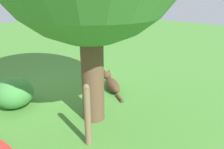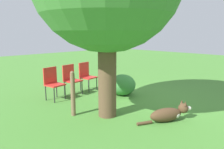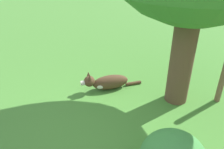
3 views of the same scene
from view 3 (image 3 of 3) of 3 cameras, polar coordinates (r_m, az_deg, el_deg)
ground_plane at (r=3.59m, az=5.10°, el=-13.01°), size 30.00×30.00×0.00m
dog at (r=4.38m, az=-1.41°, el=-2.03°), size 0.65×1.18×0.42m
fence_post at (r=4.32m, az=27.08°, el=-0.42°), size 0.10×0.10×1.02m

